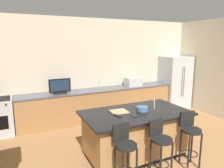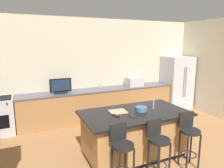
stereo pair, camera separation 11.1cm
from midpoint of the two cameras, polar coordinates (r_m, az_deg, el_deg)
wall_back at (r=6.33m, az=-3.37°, el=4.32°), size 6.93×0.12×2.92m
counter_back at (r=6.16m, az=-2.61°, el=-5.48°), size 4.60×0.62×0.90m
kitchen_island at (r=4.24m, az=6.93°, el=-13.32°), size 2.07×1.15×0.90m
refrigerator at (r=7.45m, az=17.76°, el=0.37°), size 0.92×0.76×1.77m
microwave at (r=6.51m, az=6.62°, el=0.60°), size 0.48×0.36×0.26m
tv_monitor at (r=5.65m, az=-13.38°, el=-0.69°), size 0.57×0.16×0.40m
sink_faucet_back at (r=6.13m, az=-2.72°, el=-0.10°), size 0.02×0.02×0.24m
sink_faucet_island at (r=4.28m, az=12.07°, el=-5.39°), size 0.02×0.02×0.22m
bar_stool_left at (r=3.37m, az=3.70°, el=-17.63°), size 0.34×0.35×0.99m
bar_stool_center at (r=3.62m, az=13.42°, el=-15.84°), size 0.34×0.35×0.98m
bar_stool_right at (r=4.06m, az=21.13°, el=-13.00°), size 0.34×0.36×1.00m
fruit_bowl at (r=4.15m, az=8.78°, el=-6.78°), size 0.23×0.23×0.08m
cell_phone at (r=3.83m, az=6.33°, el=-8.86°), size 0.08×0.15×0.01m
tv_remote at (r=3.83m, az=1.91°, el=-8.68°), size 0.09×0.18×0.02m
cutting_board at (r=4.05m, az=2.41°, el=-7.58°), size 0.35×0.30×0.02m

